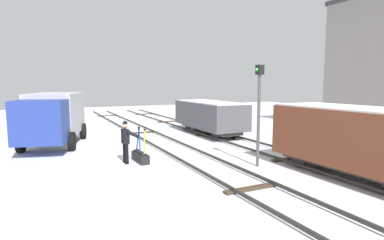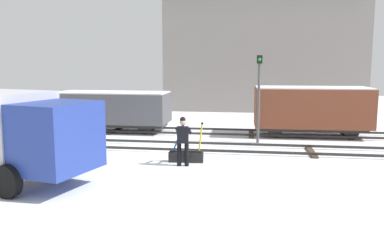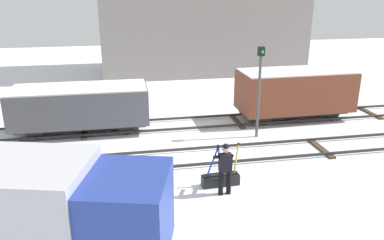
# 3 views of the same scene
# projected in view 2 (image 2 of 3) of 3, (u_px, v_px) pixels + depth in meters

# --- Properties ---
(ground_plane) EXTENTS (60.00, 60.00, 0.00)m
(ground_plane) POSITION_uv_depth(u_px,v_px,m) (166.00, 148.00, 16.46)
(ground_plane) COLOR silver
(track_main_line) EXTENTS (44.00, 1.94, 0.18)m
(track_main_line) POSITION_uv_depth(u_px,v_px,m) (166.00, 146.00, 16.44)
(track_main_line) COLOR #2D2B28
(track_main_line) RESTS_ON ground_plane
(track_siding_near) EXTENTS (44.00, 1.94, 0.18)m
(track_siding_near) POSITION_uv_depth(u_px,v_px,m) (181.00, 131.00, 20.09)
(track_siding_near) COLOR #2D2B28
(track_siding_near) RESTS_ON ground_plane
(switch_lever_frame) EXTENTS (1.26, 0.43, 1.45)m
(switch_lever_frame) POSITION_uv_depth(u_px,v_px,m) (186.00, 155.00, 14.18)
(switch_lever_frame) COLOR black
(switch_lever_frame) RESTS_ON ground_plane
(rail_worker) EXTENTS (0.56, 0.66, 1.71)m
(rail_worker) POSITION_uv_depth(u_px,v_px,m) (183.00, 138.00, 13.53)
(rail_worker) COLOR black
(rail_worker) RESTS_ON ground_plane
(delivery_truck) EXTENTS (6.09, 3.60, 2.68)m
(delivery_truck) POSITION_uv_depth(u_px,v_px,m) (3.00, 130.00, 11.71)
(delivery_truck) COLOR navy
(delivery_truck) RESTS_ON ground_plane
(signal_post) EXTENTS (0.24, 0.32, 3.86)m
(signal_post) POSITION_uv_depth(u_px,v_px,m) (259.00, 90.00, 17.31)
(signal_post) COLOR #4C4C4C
(signal_post) RESTS_ON ground_plane
(apartment_building) EXTENTS (14.79, 6.93, 8.90)m
(apartment_building) POSITION_uv_depth(u_px,v_px,m) (262.00, 51.00, 31.04)
(apartment_building) COLOR gray
(apartment_building) RESTS_ON ground_plane
(freight_car_far_end) EXTENTS (5.42, 2.33, 2.40)m
(freight_car_far_end) POSITION_uv_depth(u_px,v_px,m) (311.00, 108.00, 19.01)
(freight_car_far_end) COLOR #2D2B28
(freight_car_far_end) RESTS_ON ground_plane
(freight_car_mid_siding) EXTENTS (5.81, 2.29, 2.07)m
(freight_car_mid_siding) POSITION_uv_depth(u_px,v_px,m) (113.00, 108.00, 20.45)
(freight_car_mid_siding) COLOR #2D2B28
(freight_car_mid_siding) RESTS_ON ground_plane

